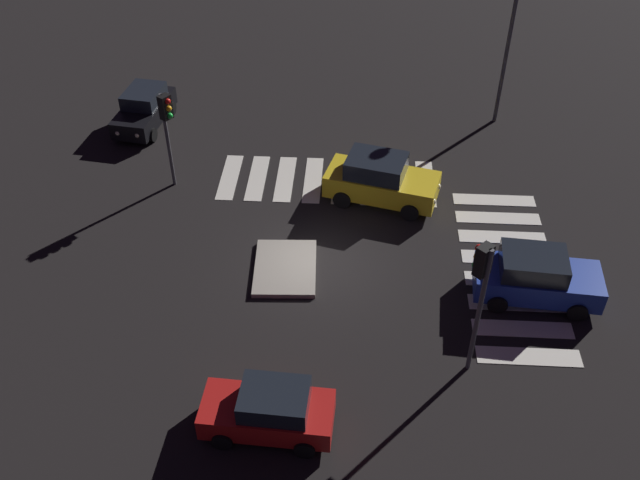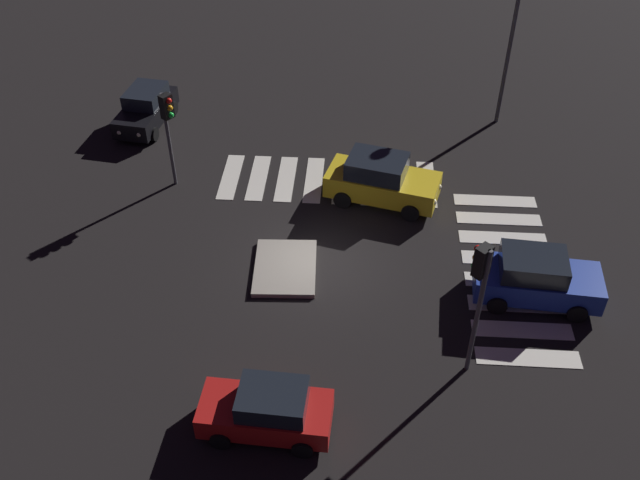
# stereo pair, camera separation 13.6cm
# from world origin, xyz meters

# --- Properties ---
(ground_plane) EXTENTS (80.00, 80.00, 0.00)m
(ground_plane) POSITION_xyz_m (0.00, 0.00, 0.00)
(ground_plane) COLOR black
(traffic_island) EXTENTS (2.95, 2.27, 0.18)m
(traffic_island) POSITION_xyz_m (-0.51, 1.19, 0.09)
(traffic_island) COLOR gray
(traffic_island) RESTS_ON ground
(car_blue) EXTENTS (2.22, 4.25, 1.80)m
(car_blue) POSITION_xyz_m (-1.35, -7.19, 0.88)
(car_blue) COLOR #1E389E
(car_blue) RESTS_ON ground
(car_black) EXTENTS (4.05, 2.25, 1.69)m
(car_black) POSITION_xyz_m (8.95, 8.47, 0.83)
(car_black) COLOR black
(car_black) RESTS_ON ground
(car_red) EXTENTS (1.89, 3.74, 1.59)m
(car_red) POSITION_xyz_m (-7.04, 0.98, 0.78)
(car_red) COLOR red
(car_red) RESTS_ON ground
(car_yellow) EXTENTS (2.86, 4.63, 1.90)m
(car_yellow) POSITION_xyz_m (3.84, -2.13, 0.93)
(car_yellow) COLOR gold
(car_yellow) RESTS_ON ground
(traffic_light_north) EXTENTS (0.54, 0.53, 4.08)m
(traffic_light_north) POSITION_xyz_m (4.32, 6.06, 3.09)
(traffic_light_north) COLOR #47474C
(traffic_light_north) RESTS_ON ground
(traffic_light_south) EXTENTS (0.54, 0.54, 4.70)m
(traffic_light_south) POSITION_xyz_m (-4.45, -4.64, 3.55)
(traffic_light_south) COLOR #47474C
(traffic_light_south) RESTS_ON ground
(street_lamp) EXTENTS (0.56, 0.56, 7.45)m
(street_lamp) POSITION_xyz_m (10.25, -7.50, 5.10)
(street_lamp) COLOR #47474C
(street_lamp) RESTS_ON ground
(crosswalk_near) EXTENTS (8.75, 3.20, 0.02)m
(crosswalk_near) POSITION_xyz_m (0.00, -6.66, 0.01)
(crosswalk_near) COLOR silver
(crosswalk_near) RESTS_ON ground
(crosswalk_side) EXTENTS (3.20, 8.75, 0.02)m
(crosswalk_side) POSITION_xyz_m (5.01, 0.00, 0.01)
(crosswalk_side) COLOR silver
(crosswalk_side) RESTS_ON ground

